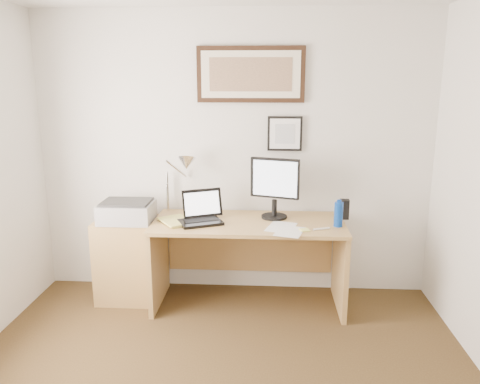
# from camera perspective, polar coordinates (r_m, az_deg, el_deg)

# --- Properties ---
(wall_back) EXTENTS (3.50, 0.02, 2.50)m
(wall_back) POSITION_cam_1_polar(r_m,az_deg,el_deg) (4.18, -0.79, 4.48)
(wall_back) COLOR silver
(wall_back) RESTS_ON ground
(side_cabinet) EXTENTS (0.50, 0.40, 0.73)m
(side_cabinet) POSITION_cam_1_polar(r_m,az_deg,el_deg) (4.27, -13.60, -8.02)
(side_cabinet) COLOR #A37D44
(side_cabinet) RESTS_ON floor
(water_bottle) EXTENTS (0.07, 0.07, 0.20)m
(water_bottle) POSITION_cam_1_polar(r_m,az_deg,el_deg) (3.85, 11.91, -2.69)
(water_bottle) COLOR #0B3793
(water_bottle) RESTS_ON desk
(bottle_cap) EXTENTS (0.04, 0.04, 0.02)m
(bottle_cap) POSITION_cam_1_polar(r_m,az_deg,el_deg) (3.82, 11.99, -1.10)
(bottle_cap) COLOR #0B3793
(bottle_cap) RESTS_ON water_bottle
(speaker) EXTENTS (0.08, 0.07, 0.17)m
(speaker) POSITION_cam_1_polar(r_m,az_deg,el_deg) (4.08, 12.60, -2.05)
(speaker) COLOR black
(speaker) RESTS_ON desk
(paper_sheet_a) EXTENTS (0.28, 0.34, 0.00)m
(paper_sheet_a) POSITION_cam_1_polar(r_m,az_deg,el_deg) (3.79, 5.04, -4.27)
(paper_sheet_a) COLOR white
(paper_sheet_a) RESTS_ON desk
(paper_sheet_b) EXTENTS (0.27, 0.33, 0.00)m
(paper_sheet_b) POSITION_cam_1_polar(r_m,az_deg,el_deg) (3.68, 6.08, -4.81)
(paper_sheet_b) COLOR white
(paper_sheet_b) RESTS_ON desk
(sticky_pad) EXTENTS (0.09, 0.09, 0.01)m
(sticky_pad) POSITION_cam_1_polar(r_m,az_deg,el_deg) (3.72, 7.87, -4.60)
(sticky_pad) COLOR #F0F574
(sticky_pad) RESTS_ON desk
(marker_pen) EXTENTS (0.14, 0.06, 0.02)m
(marker_pen) POSITION_cam_1_polar(r_m,az_deg,el_deg) (3.77, 9.91, -4.45)
(marker_pen) COLOR white
(marker_pen) RESTS_ON desk
(book) EXTENTS (0.36, 0.38, 0.02)m
(book) POSITION_cam_1_polar(r_m,az_deg,el_deg) (3.89, -9.28, -3.79)
(book) COLOR #D3CD63
(book) RESTS_ON desk
(desk) EXTENTS (1.60, 0.70, 0.75)m
(desk) POSITION_cam_1_polar(r_m,az_deg,el_deg) (4.08, 1.07, -6.44)
(desk) COLOR #A37D44
(desk) RESTS_ON floor
(laptop) EXTENTS (0.41, 0.42, 0.26)m
(laptop) POSITION_cam_1_polar(r_m,az_deg,el_deg) (3.91, -4.77, -2.83)
(laptop) COLOR black
(laptop) RESTS_ON desk
(lcd_monitor) EXTENTS (0.41, 0.22, 0.52)m
(lcd_monitor) POSITION_cam_1_polar(r_m,az_deg,el_deg) (3.96, 4.25, 0.85)
(lcd_monitor) COLOR black
(lcd_monitor) RESTS_ON desk
(printer) EXTENTS (0.44, 0.34, 0.18)m
(printer) POSITION_cam_1_polar(r_m,az_deg,el_deg) (4.09, -13.62, -2.32)
(printer) COLOR #9F9FA1
(printer) RESTS_ON side_cabinet
(desk_lamp) EXTENTS (0.29, 0.27, 0.53)m
(desk_lamp) POSITION_cam_1_polar(r_m,az_deg,el_deg) (4.05, -6.76, 3.21)
(desk_lamp) COLOR silver
(desk_lamp) RESTS_ON desk
(picture_large) EXTENTS (0.92, 0.04, 0.47)m
(picture_large) POSITION_cam_1_polar(r_m,az_deg,el_deg) (4.09, 1.31, 14.13)
(picture_large) COLOR black
(picture_large) RESTS_ON wall_back
(picture_small) EXTENTS (0.30, 0.03, 0.30)m
(picture_small) POSITION_cam_1_polar(r_m,az_deg,el_deg) (4.11, 5.48, 7.10)
(picture_small) COLOR black
(picture_small) RESTS_ON wall_back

